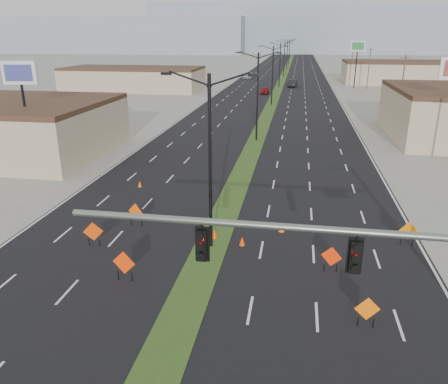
% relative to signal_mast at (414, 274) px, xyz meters
% --- Properties ---
extents(road_surface, '(25.00, 400.00, 0.02)m').
position_rel_signal_mast_xyz_m(road_surface, '(-8.56, 98.00, -4.79)').
color(road_surface, black).
rests_on(road_surface, ground).
extents(median_strip, '(2.00, 400.00, 0.04)m').
position_rel_signal_mast_xyz_m(median_strip, '(-8.56, 98.00, -4.79)').
color(median_strip, '#284A1A').
rests_on(median_strip, ground).
extents(building_sw_far, '(30.00, 14.00, 4.50)m').
position_rel_signal_mast_xyz_m(building_sw_far, '(-40.56, 83.00, -2.54)').
color(building_sw_far, tan).
rests_on(building_sw_far, ground).
extents(building_se_far, '(44.00, 16.00, 5.00)m').
position_rel_signal_mast_xyz_m(building_se_far, '(29.44, 108.00, -2.29)').
color(building_se_far, tan).
rests_on(building_se_far, ground).
extents(mesa_west, '(180.00, 50.00, 22.00)m').
position_rel_signal_mast_xyz_m(mesa_west, '(-128.56, 278.00, 6.21)').
color(mesa_west, gray).
rests_on(mesa_west, ground).
extents(mesa_center, '(220.00, 50.00, 28.00)m').
position_rel_signal_mast_xyz_m(mesa_center, '(31.44, 298.00, 9.21)').
color(mesa_center, gray).
rests_on(mesa_center, ground).
extents(mesa_backdrop, '(140.00, 50.00, 32.00)m').
position_rel_signal_mast_xyz_m(mesa_backdrop, '(-38.56, 318.00, 11.21)').
color(mesa_backdrop, gray).
rests_on(mesa_backdrop, ground).
extents(signal_mast, '(16.30, 0.60, 8.00)m').
position_rel_signal_mast_xyz_m(signal_mast, '(0.00, 0.00, 0.00)').
color(signal_mast, slate).
rests_on(signal_mast, ground).
extents(streetlight_0, '(5.15, 0.24, 10.02)m').
position_rel_signal_mast_xyz_m(streetlight_0, '(-8.56, 10.00, 0.63)').
color(streetlight_0, black).
rests_on(streetlight_0, ground).
extents(streetlight_1, '(5.15, 0.24, 10.02)m').
position_rel_signal_mast_xyz_m(streetlight_1, '(-8.56, 38.00, 0.63)').
color(streetlight_1, black).
rests_on(streetlight_1, ground).
extents(streetlight_2, '(5.15, 0.24, 10.02)m').
position_rel_signal_mast_xyz_m(streetlight_2, '(-8.56, 66.00, 0.63)').
color(streetlight_2, black).
rests_on(streetlight_2, ground).
extents(streetlight_3, '(5.15, 0.24, 10.02)m').
position_rel_signal_mast_xyz_m(streetlight_3, '(-8.56, 94.00, 0.63)').
color(streetlight_3, black).
rests_on(streetlight_3, ground).
extents(streetlight_4, '(5.15, 0.24, 10.02)m').
position_rel_signal_mast_xyz_m(streetlight_4, '(-8.56, 122.00, 0.63)').
color(streetlight_4, black).
rests_on(streetlight_4, ground).
extents(streetlight_5, '(5.15, 0.24, 10.02)m').
position_rel_signal_mast_xyz_m(streetlight_5, '(-8.56, 150.00, 0.63)').
color(streetlight_5, black).
rests_on(streetlight_5, ground).
extents(streetlight_6, '(5.15, 0.24, 10.02)m').
position_rel_signal_mast_xyz_m(streetlight_6, '(-8.56, 178.00, 0.63)').
color(streetlight_6, black).
rests_on(streetlight_6, ground).
extents(utility_pole_1, '(1.60, 0.20, 9.00)m').
position_rel_signal_mast_xyz_m(utility_pole_1, '(11.44, 58.00, -0.12)').
color(utility_pole_1, '#4C3823').
rests_on(utility_pole_1, ground).
extents(utility_pole_2, '(1.60, 0.20, 9.00)m').
position_rel_signal_mast_xyz_m(utility_pole_2, '(11.44, 93.00, -0.12)').
color(utility_pole_2, '#4C3823').
rests_on(utility_pole_2, ground).
extents(utility_pole_3, '(1.60, 0.20, 9.00)m').
position_rel_signal_mast_xyz_m(utility_pole_3, '(11.44, 128.00, -0.12)').
color(utility_pole_3, '#4C3823').
rests_on(utility_pole_3, ground).
extents(car_left, '(1.76, 4.03, 1.35)m').
position_rel_signal_mast_xyz_m(car_left, '(-10.93, 80.99, -4.12)').
color(car_left, maroon).
rests_on(car_left, ground).
extents(car_mid, '(2.25, 5.14, 1.64)m').
position_rel_signal_mast_xyz_m(car_mid, '(-5.39, 95.08, -3.97)').
color(car_mid, black).
rests_on(car_mid, ground).
extents(car_far, '(2.58, 5.69, 1.62)m').
position_rel_signal_mast_xyz_m(car_far, '(-18.28, 114.21, -3.98)').
color(car_far, '#A7ABB1').
rests_on(car_far, ground).
extents(construction_sign_0, '(1.12, 0.37, 1.55)m').
position_rel_signal_mast_xyz_m(construction_sign_0, '(-15.40, 8.86, -3.89)').
color(construction_sign_0, '#E43D04').
rests_on(construction_sign_0, ground).
extents(construction_sign_1, '(1.25, 0.22, 1.67)m').
position_rel_signal_mast_xyz_m(construction_sign_1, '(-12.15, 5.50, -3.81)').
color(construction_sign_1, '#FF3805').
rests_on(construction_sign_1, ground).
extents(construction_sign_2, '(1.13, 0.49, 1.60)m').
position_rel_signal_mast_xyz_m(construction_sign_2, '(-13.95, 12.04, -3.85)').
color(construction_sign_2, '#F24E05').
rests_on(construction_sign_2, ground).
extents(construction_sign_3, '(1.06, 0.37, 1.46)m').
position_rel_signal_mast_xyz_m(construction_sign_3, '(-1.73, 8.14, -3.94)').
color(construction_sign_3, '#FF3105').
rests_on(construction_sign_3, ground).
extents(construction_sign_4, '(1.09, 0.16, 1.46)m').
position_rel_signal_mast_xyz_m(construction_sign_4, '(-0.52, 3.65, -3.94)').
color(construction_sign_4, '#FF6905').
rests_on(construction_sign_4, ground).
extents(construction_sign_5, '(1.14, 0.27, 1.54)m').
position_rel_signal_mast_xyz_m(construction_sign_5, '(2.94, 12.07, -3.89)').
color(construction_sign_5, '#D66B04').
rests_on(construction_sign_5, ground).
extents(cone_0, '(0.38, 0.38, 0.60)m').
position_rel_signal_mast_xyz_m(cone_0, '(-6.75, 10.42, -4.49)').
color(cone_0, '#FF3505').
rests_on(cone_0, ground).
extents(cone_1, '(0.50, 0.50, 0.67)m').
position_rel_signal_mast_xyz_m(cone_1, '(-8.58, 11.09, -4.45)').
color(cone_1, '#FF5005').
rests_on(cone_1, ground).
extents(cone_2, '(0.49, 0.49, 0.67)m').
position_rel_signal_mast_xyz_m(cone_2, '(-4.50, 12.76, -4.46)').
color(cone_2, '#FA6B05').
rests_on(cone_2, ground).
extents(cone_3, '(0.36, 0.36, 0.53)m').
position_rel_signal_mast_xyz_m(cone_3, '(-16.41, 19.52, -4.52)').
color(cone_3, '#FD5305').
rests_on(cone_3, ground).
extents(pole_sign_west, '(3.15, 0.90, 9.61)m').
position_rel_signal_mast_xyz_m(pole_sign_west, '(-29.28, 24.77, 3.06)').
color(pole_sign_west, black).
rests_on(pole_sign_west, ground).
extents(pole_sign_east_far, '(3.29, 1.64, 10.48)m').
position_rel_signal_mast_xyz_m(pole_sign_east_far, '(8.79, 94.66, 3.82)').
color(pole_sign_east_far, black).
rests_on(pole_sign_east_far, ground).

